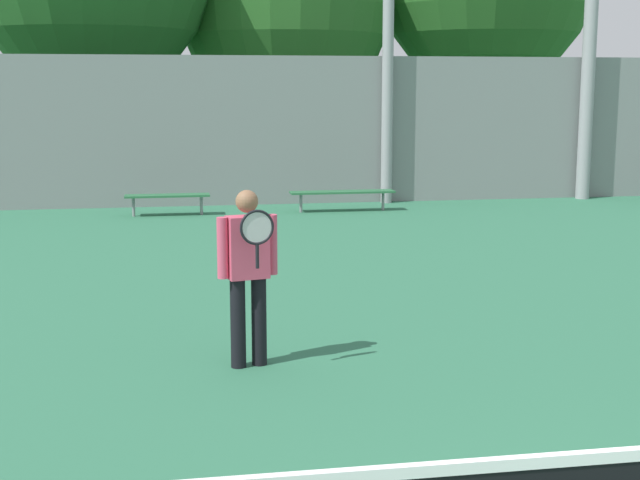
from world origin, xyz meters
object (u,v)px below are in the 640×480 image
Objects in this scene: tennis_player at (248,268)px; bench_adjacent_court at (342,193)px; bench_courtside_far at (167,197)px; tree_green_tall at (285,8)px.

tennis_player is 10.43m from bench_adjacent_court.
bench_adjacent_court is at bearing 0.00° from bench_courtside_far.
tree_green_tall is (2.64, 16.91, 3.75)m from tennis_player.
tree_green_tall is (3.33, 6.90, 4.29)m from bench_courtside_far.
bench_courtside_far is (-0.69, 10.01, -0.54)m from tennis_player.
tree_green_tall is at bearing 92.00° from bench_adjacent_court.
bench_adjacent_court is (3.57, 0.00, 0.00)m from bench_courtside_far.
tree_green_tall reaches higher than tennis_player.
bench_courtside_far is at bearing -180.00° from bench_adjacent_court.
bench_courtside_far is 0.77× the size of bench_adjacent_court.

